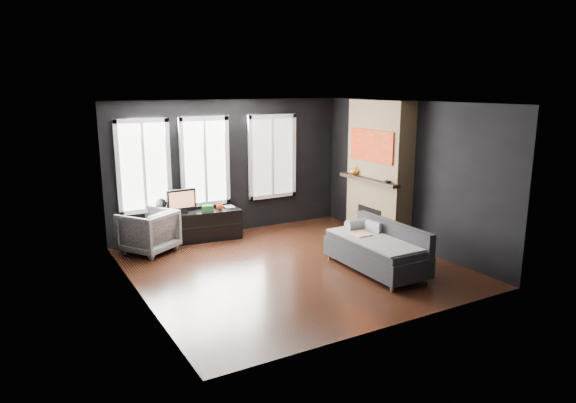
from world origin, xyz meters
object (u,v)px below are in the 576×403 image
book (225,201)px  mantel_vase (355,170)px  monitor (181,200)px  sofa (376,247)px  mug (220,206)px  armchair (148,229)px  media_console (197,226)px

book → mantel_vase: mantel_vase is taller
monitor → mantel_vase: bearing=-23.9°
sofa → book: 3.37m
mug → mantel_vase: mantel_vase is taller
monitor → mug: bearing=-12.4°
sofa → mug: bearing=117.7°
armchair → mantel_vase: bearing=134.4°
media_console → monitor: 0.62m
monitor → mantel_vase: 3.43m
armchair → book: (1.61, 0.29, 0.28)m
sofa → mug: (-1.50, 2.95, 0.26)m
media_console → monitor: bearing=-173.0°
sofa → monitor: 3.82m
media_console → mug: (0.44, -0.12, 0.36)m
mug → book: book is taller
mug → mantel_vase: 2.76m
media_console → book: 0.73m
monitor → book: monitor is taller
armchair → book: 1.66m
mug → book: size_ratio=0.54×
sofa → armchair: bearing=137.5°
sofa → monitor: monitor is taller
book → media_console: bearing=179.9°
monitor → book: (0.88, -0.00, -0.14)m
sofa → mantel_vase: size_ratio=9.73×
mug → book: 0.20m
media_console → mantel_vase: 3.30m
sofa → monitor: (-2.23, 3.07, 0.45)m
mug → mantel_vase: bearing=-23.7°
mantel_vase → sofa: bearing=-116.8°
mug → armchair: bearing=-173.2°
mantel_vase → armchair: bearing=167.1°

